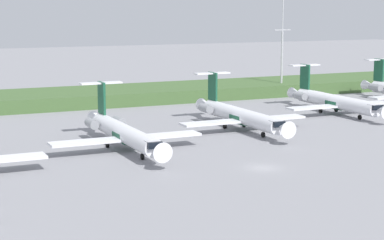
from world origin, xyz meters
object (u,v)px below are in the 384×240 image
at_px(regional_jet_third, 123,132).
at_px(regional_jet_fifth, 334,101).
at_px(antenna_mast, 282,54).
at_px(regional_jet_fourth, 239,115).

distance_m(regional_jet_third, regional_jet_fifth, 51.26).
bearing_deg(antenna_mast, regional_jet_third, -141.05).
height_order(regional_jet_fifth, antenna_mast, antenna_mast).
height_order(regional_jet_third, regional_jet_fifth, same).
bearing_deg(antenna_mast, regional_jet_fourth, -130.31).
bearing_deg(regional_jet_third, regional_jet_fourth, 16.91).
distance_m(regional_jet_third, regional_jet_fourth, 24.58).
relative_size(regional_jet_third, regional_jet_fourth, 1.00).
relative_size(regional_jet_third, regional_jet_fifth, 1.00).
height_order(regional_jet_third, antenna_mast, antenna_mast).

